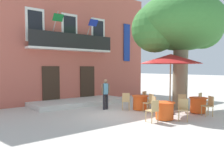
{
  "coord_description": "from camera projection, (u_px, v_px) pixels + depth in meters",
  "views": [
    {
      "loc": [
        -6.99,
        -8.11,
        2.2
      ],
      "look_at": [
        0.92,
        1.79,
        1.3
      ],
      "focal_mm": 36.5,
      "sensor_mm": 36.0,
      "label": 1
    }
  ],
  "objects": [
    {
      "name": "cafe_chair_front_0",
      "position": [
        149.0,
        102.0,
        11.18
      ],
      "size": [
        0.49,
        0.49,
        0.91
      ],
      "color": "tan",
      "rests_on": "ground"
    },
    {
      "name": "cafe_chair_front_1",
      "position": [
        146.0,
        98.0,
        12.48
      ],
      "size": [
        0.48,
        0.48,
        0.91
      ],
      "color": "tan",
      "rests_on": "ground"
    },
    {
      "name": "entrance_step_platform",
      "position": [
        79.0,
        102.0,
        13.86
      ],
      "size": [
        5.76,
        2.22,
        0.25
      ],
      "primitive_type": "cube",
      "color": "silver",
      "rests_on": "ground"
    },
    {
      "name": "cafe_table_near_tree",
      "position": [
        198.0,
        105.0,
        11.07
      ],
      "size": [
        0.86,
        0.86,
        0.76
      ],
      "color": "#EA561E",
      "rests_on": "ground"
    },
    {
      "name": "cafe_table_front",
      "position": [
        140.0,
        103.0,
        11.85
      ],
      "size": [
        0.86,
        0.86,
        0.76
      ],
      "color": "#EA561E",
      "rests_on": "ground"
    },
    {
      "name": "cafe_chair_near_tree_2",
      "position": [
        209.0,
        105.0,
        10.34
      ],
      "size": [
        0.54,
        0.54,
        0.91
      ],
      "color": "tan",
      "rests_on": "ground"
    },
    {
      "name": "ground_plane",
      "position": [
        120.0,
        114.0,
        10.83
      ],
      "size": [
        120.0,
        120.0,
        0.0
      ],
      "primitive_type": "plane",
      "color": "beige"
    },
    {
      "name": "cafe_chair_front_2",
      "position": [
        126.0,
        100.0,
        11.78
      ],
      "size": [
        0.56,
        0.56,
        0.91
      ],
      "color": "tan",
      "rests_on": "ground"
    },
    {
      "name": "building_facade",
      "position": [
        56.0,
        46.0,
        16.02
      ],
      "size": [
        13.0,
        5.09,
        7.5
      ],
      "color": "#BC5B4C",
      "rests_on": "ground"
    },
    {
      "name": "cafe_chair_near_tree_1",
      "position": [
        182.0,
        102.0,
        11.21
      ],
      "size": [
        0.56,
        0.56,
        0.91
      ],
      "color": "tan",
      "rests_on": "ground"
    },
    {
      "name": "cafe_table_middle",
      "position": [
        165.0,
        111.0,
        9.63
      ],
      "size": [
        0.86,
        0.86,
        0.76
      ],
      "color": "#EA561E",
      "rests_on": "ground"
    },
    {
      "name": "cafe_chair_middle_0",
      "position": [
        156.0,
        105.0,
        10.33
      ],
      "size": [
        0.54,
        0.54,
        0.91
      ],
      "color": "tan",
      "rests_on": "ground"
    },
    {
      "name": "pedestrian_near_entrance",
      "position": [
        105.0,
        92.0,
        11.99
      ],
      "size": [
        0.53,
        0.4,
        1.61
      ],
      "color": "#232328",
      "rests_on": "ground"
    },
    {
      "name": "cafe_chair_middle_2",
      "position": [
        183.0,
        108.0,
        9.46
      ],
      "size": [
        0.55,
        0.55,
        0.91
      ],
      "color": "tan",
      "rests_on": "ground"
    },
    {
      "name": "cafe_chair_near_tree_0",
      "position": [
        202.0,
        100.0,
        11.67
      ],
      "size": [
        0.47,
        0.47,
        0.91
      ],
      "color": "tan",
      "rests_on": "ground"
    },
    {
      "name": "plane_tree",
      "position": [
        180.0,
        25.0,
        11.95
      ],
      "size": [
        5.02,
        4.41,
        6.04
      ],
      "color": "#7F755B",
      "rests_on": "ground"
    },
    {
      "name": "cafe_umbrella",
      "position": [
        171.0,
        59.0,
        10.69
      ],
      "size": [
        2.9,
        2.9,
        2.85
      ],
      "color": "#997A56",
      "rests_on": "ground"
    },
    {
      "name": "cafe_chair_middle_1",
      "position": [
        153.0,
        110.0,
        9.13
      ],
      "size": [
        0.43,
        0.43,
        0.91
      ],
      "color": "tan",
      "rests_on": "ground"
    }
  ]
}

